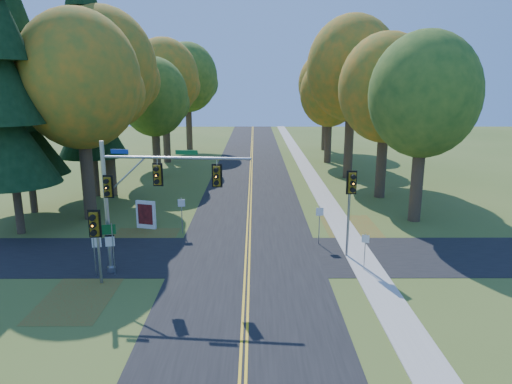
{
  "coord_description": "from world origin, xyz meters",
  "views": [
    {
      "loc": [
        0.39,
        -21.73,
        9.31
      ],
      "look_at": [
        0.47,
        3.88,
        3.2
      ],
      "focal_mm": 32.0,
      "sensor_mm": 36.0,
      "label": 1
    }
  ],
  "objects_px": {
    "east_signal_pole": "(351,192)",
    "info_kiosk": "(146,215)",
    "traffic_mast": "(141,191)",
    "route_sign_cluster": "(103,239)"
  },
  "relations": [
    {
      "from": "traffic_mast",
      "to": "route_sign_cluster",
      "type": "bearing_deg",
      "value": -168.89
    },
    {
      "from": "traffic_mast",
      "to": "info_kiosk",
      "type": "relative_size",
      "value": 3.93
    },
    {
      "from": "route_sign_cluster",
      "to": "info_kiosk",
      "type": "bearing_deg",
      "value": 75.86
    },
    {
      "from": "traffic_mast",
      "to": "info_kiosk",
      "type": "height_order",
      "value": "traffic_mast"
    },
    {
      "from": "info_kiosk",
      "to": "route_sign_cluster",
      "type": "bearing_deg",
      "value": -76.17
    },
    {
      "from": "east_signal_pole",
      "to": "route_sign_cluster",
      "type": "xyz_separation_m",
      "value": [
        -12.53,
        -2.31,
        -1.8
      ]
    },
    {
      "from": "traffic_mast",
      "to": "route_sign_cluster",
      "type": "relative_size",
      "value": 2.73
    },
    {
      "from": "east_signal_pole",
      "to": "info_kiosk",
      "type": "relative_size",
      "value": 2.61
    },
    {
      "from": "traffic_mast",
      "to": "route_sign_cluster",
      "type": "height_order",
      "value": "traffic_mast"
    },
    {
      "from": "east_signal_pole",
      "to": "route_sign_cluster",
      "type": "relative_size",
      "value": 1.82
    }
  ]
}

